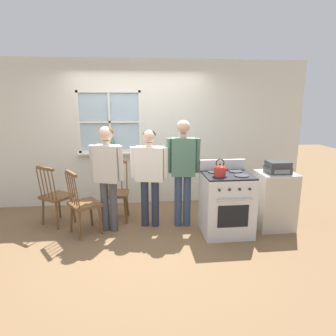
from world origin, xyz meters
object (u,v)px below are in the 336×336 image
Objects in this scene: chair_by_window at (83,204)px; person_adult_right at (183,164)px; stereo at (278,167)px; chair_center_cluster at (116,193)px; person_elderly_left at (107,169)px; stove at (226,203)px; person_teen_center at (150,169)px; kettle at (220,170)px; potted_plant at (113,148)px; side_counter at (274,200)px; chair_near_wall at (56,197)px.

person_adult_right is at bearing -116.26° from chair_by_window.
chair_center_cluster is at bearing 166.06° from stereo.
person_elderly_left reaches higher than stove.
person_teen_center is 1.10m from kettle.
person_elderly_left is (0.37, 0.07, 0.52)m from chair_by_window.
stove is (0.61, -0.34, -0.54)m from person_adult_right.
person_elderly_left is 0.64m from person_teen_center.
person_elderly_left reaches higher than potted_plant.
chair_by_window is 0.91× the size of stove.
person_adult_right is at bearing 170.45° from side_counter.
chair_center_cluster is at bearing 151.38° from kettle.
potted_plant is at bearing 140.58° from stove.
person_adult_right is at bearing -149.92° from chair_near_wall.
kettle is at bearing -166.38° from side_counter.
stereo is at bearing -151.06° from chair_near_wall.
chair_near_wall and chair_center_cluster have the same top height.
kettle is (1.52, -0.83, 0.56)m from chair_center_cluster.
chair_center_cluster is 1.82m from kettle.
potted_plant is at bearing 106.97° from person_elderly_left.
chair_by_window is 1.10× the size of side_counter.
chair_center_cluster is 2.90× the size of stereo.
potted_plant reaches higher than stereo.
chair_near_wall is at bearing 171.58° from side_counter.
person_adult_right is 0.65m from kettle.
stereo is (2.55, -1.36, -0.11)m from potted_plant.
stove is at bearing -5.71° from person_teen_center.
chair_near_wall is 2.90× the size of stereo.
person_teen_center is at bearing 151.91° from kettle.
stove is at bearing -39.42° from potted_plant.
kettle is (1.60, -0.41, 0.04)m from person_elderly_left.
chair_by_window is 0.63m from chair_near_wall.
person_elderly_left is 1.79× the size of side_counter.
person_adult_right reaches higher than potted_plant.
person_teen_center reaches higher than kettle.
potted_plant is 2.89m from stereo.
person_adult_right is 4.96× the size of stereo.
chair_by_window is 3.99× the size of kettle.
chair_near_wall is at bearing 20.25° from chair_by_window.
chair_by_window is at bearing -107.48° from potted_plant.
person_adult_right is at bearing -43.95° from potted_plant.
stove is at bearing -23.75° from person_adult_right.
person_elderly_left is 1.85m from stove.
person_elderly_left is 1.05× the size of person_teen_center.
stereo is at bearing 4.22° from person_teen_center.
kettle reaches higher than stove.
side_counter is at bearing 90.00° from stereo.
person_adult_right reaches higher than side_counter.
person_adult_right is (0.52, -0.04, 0.08)m from person_teen_center.
chair_near_wall is at bearing 176.73° from person_elderly_left.
potted_plant reaches higher than side_counter.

